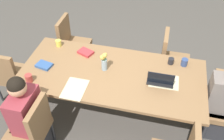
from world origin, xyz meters
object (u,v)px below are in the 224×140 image
(book_blue_cover, at_px, (86,52))
(laptop_head_right_left_near, at_px, (160,80))
(chair_far_right_far, at_px, (71,41))
(person_near_left_mid, at_px, (29,120))
(chair_head_left_right_near, at_px, (9,73))
(dining_table, at_px, (112,77))
(coffee_mug_near_left, at_px, (29,78))
(flower_vase, at_px, (104,60))
(book_red_cover, at_px, (44,65))
(coffee_mug_near_right, at_px, (184,62))
(chair_far_right_mid, at_px, (171,57))
(person_head_right_left_near, at_px, (222,104))
(coffee_mug_centre_right, at_px, (59,43))
(chair_near_left_mid, at_px, (33,127))
(coffee_mug_centre_left, at_px, (171,61))

(book_blue_cover, bearing_deg, laptop_head_right_left_near, 5.11)
(chair_far_right_far, xyz_separation_m, laptop_head_right_left_near, (1.52, -0.90, 0.30))
(person_near_left_mid, distance_m, chair_head_left_right_near, 0.97)
(dining_table, xyz_separation_m, coffee_mug_near_left, (-0.95, -0.38, 0.12))
(flower_vase, distance_m, book_red_cover, 0.81)
(chair_head_left_right_near, height_order, coffee_mug_near_right, chair_head_left_right_near)
(chair_far_right_mid, distance_m, coffee_mug_near_left, 2.09)
(person_head_right_left_near, xyz_separation_m, coffee_mug_near_left, (-2.35, -0.39, 0.28))
(dining_table, xyz_separation_m, flower_vase, (-0.11, 0.04, 0.22))
(chair_head_left_right_near, bearing_deg, laptop_head_right_left_near, 1.53)
(coffee_mug_near_right, relative_size, coffee_mug_centre_right, 1.04)
(chair_near_left_mid, height_order, coffee_mug_near_right, chair_near_left_mid)
(flower_vase, bearing_deg, book_red_cover, -170.96)
(person_head_right_left_near, distance_m, book_red_cover, 2.31)
(coffee_mug_near_left, bearing_deg, coffee_mug_centre_right, 85.12)
(person_head_right_left_near, height_order, flower_vase, person_head_right_left_near)
(coffee_mug_near_left, distance_m, book_blue_cover, 0.85)
(dining_table, bearing_deg, person_near_left_mid, -136.14)
(chair_near_left_mid, relative_size, laptop_head_right_left_near, 2.81)
(chair_far_right_mid, height_order, coffee_mug_centre_right, chair_far_right_mid)
(person_near_left_mid, distance_m, book_red_cover, 0.74)
(coffee_mug_centre_left, distance_m, coffee_mug_centre_right, 1.60)
(coffee_mug_centre_right, bearing_deg, dining_table, -23.58)
(chair_far_right_mid, xyz_separation_m, coffee_mug_centre_left, (-0.01, -0.46, 0.30))
(chair_head_left_right_near, distance_m, chair_far_right_mid, 2.39)
(chair_far_right_mid, xyz_separation_m, book_red_cover, (-1.62, -0.91, 0.27))
(chair_far_right_mid, height_order, coffee_mug_near_right, chair_far_right_mid)
(coffee_mug_centre_left, bearing_deg, flower_vase, -158.69)
(chair_head_left_right_near, bearing_deg, coffee_mug_near_right, 10.75)
(person_near_left_mid, xyz_separation_m, coffee_mug_near_left, (-0.14, 0.40, 0.28))
(dining_table, distance_m, person_near_left_mid, 1.14)
(person_head_right_left_near, xyz_separation_m, person_near_left_mid, (-2.21, -0.79, 0.00))
(flower_vase, bearing_deg, book_blue_cover, 142.00)
(dining_table, distance_m, coffee_mug_near_left, 1.03)
(coffee_mug_near_right, bearing_deg, coffee_mug_near_left, -157.67)
(coffee_mug_near_left, bearing_deg, chair_near_left_mid, -65.21)
(book_red_cover, bearing_deg, coffee_mug_centre_right, 100.22)
(chair_far_right_far, relative_size, book_blue_cover, 4.50)
(person_head_right_left_near, bearing_deg, chair_near_left_mid, -158.38)
(coffee_mug_near_left, xyz_separation_m, book_blue_cover, (0.50, 0.69, -0.03))
(laptop_head_right_left_near, height_order, coffee_mug_centre_right, laptop_head_right_left_near)
(dining_table, xyz_separation_m, chair_near_left_mid, (-0.74, -0.84, -0.19))
(person_near_left_mid, bearing_deg, coffee_mug_centre_right, 93.47)
(dining_table, relative_size, coffee_mug_centre_right, 24.60)
(chair_far_right_far, relative_size, flower_vase, 3.23)
(chair_far_right_mid, height_order, book_blue_cover, chair_far_right_mid)
(coffee_mug_centre_right, height_order, book_red_cover, coffee_mug_centre_right)
(book_blue_cover, bearing_deg, dining_table, -11.78)
(person_head_right_left_near, xyz_separation_m, coffee_mug_centre_left, (-0.69, 0.36, 0.27))
(dining_table, bearing_deg, book_blue_cover, 145.77)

